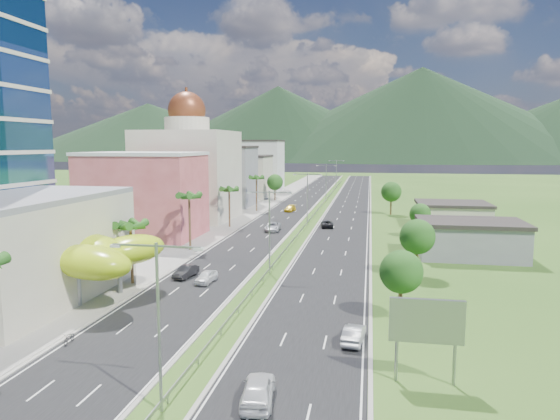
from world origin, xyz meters
The scene contains 37 objects.
ground centered at (0.00, 0.00, 0.00)m, with size 500.00×500.00×0.00m, color #2D5119.
road_left centered at (-7.50, 90.00, 0.02)m, with size 11.00×260.00×0.04m, color black.
road_right centered at (7.50, 90.00, 0.02)m, with size 11.00×260.00×0.04m, color black.
sidewalk_left centered at (-17.00, 90.00, 0.06)m, with size 7.00×260.00×0.12m, color gray.
median_guardrail centered at (0.00, 71.99, 0.62)m, with size 0.10×216.06×0.76m.
streetlight_median_a centered at (0.00, -25.00, 6.75)m, with size 6.04×0.25×11.00m.
streetlight_median_b centered at (0.00, 10.00, 6.75)m, with size 6.04×0.25×11.00m.
streetlight_median_c centered at (0.00, 50.00, 6.75)m, with size 6.04×0.25×11.00m.
streetlight_median_d centered at (0.00, 95.00, 6.75)m, with size 6.04×0.25×11.00m.
streetlight_median_e centered at (0.00, 140.00, 6.75)m, with size 6.04×0.25×11.00m.
lime_canopy centered at (-20.00, -4.00, 4.99)m, with size 18.00×15.00×7.40m.
pink_shophouse centered at (-28.00, 32.00, 7.50)m, with size 20.00×15.00×15.00m, color #BA4C4C.
domed_building centered at (-28.00, 55.00, 11.35)m, with size 20.00×20.00×28.70m.
midrise_grey centered at (-27.00, 80.00, 8.00)m, with size 16.00×15.00×16.00m, color gray.
midrise_beige centered at (-27.00, 102.00, 6.50)m, with size 16.00×15.00×13.00m, color #B9B099.
midrise_white centered at (-27.00, 125.00, 9.00)m, with size 16.00×15.00×18.00m, color silver.
billboard centered at (17.00, -18.00, 4.42)m, with size 5.20×0.35×6.20m.
shed_near centered at (28.00, 25.00, 2.50)m, with size 15.00×10.00×5.00m, color gray.
shed_far centered at (30.00, 55.00, 2.20)m, with size 14.00×12.00×4.40m, color #B9B099.
palm_tree_b centered at (-15.50, 2.00, 7.06)m, with size 3.60×3.60×8.10m.
palm_tree_c centered at (-15.50, 22.00, 8.50)m, with size 3.60×3.60×9.60m.
palm_tree_d centered at (-15.50, 45.00, 7.54)m, with size 3.60×3.60×8.60m.
palm_tree_e centered at (-15.50, 70.00, 8.31)m, with size 3.60×3.60×9.40m.
leafy_tree_lfar centered at (-15.50, 95.00, 5.58)m, with size 4.90×4.90×8.05m.
leafy_tree_ra centered at (16.00, -5.00, 4.78)m, with size 4.20×4.20×6.90m.
leafy_tree_rb centered at (19.00, 12.00, 5.18)m, with size 4.55×4.55×7.47m.
leafy_tree_rc centered at (22.00, 40.00, 4.37)m, with size 3.85×3.85×6.33m.
leafy_tree_rd centered at (18.00, 70.00, 5.58)m, with size 4.90×4.90×8.05m.
mountain_ridge centered at (60.00, 450.00, 0.00)m, with size 860.00×140.00×90.00m, color black, non-canonical shape.
car_white_near_left centered at (-6.81, 4.16, 0.76)m, with size 1.70×4.24×1.44m, color white.
car_dark_left centered at (-10.19, 6.08, 0.78)m, with size 1.58×4.52×1.49m, color black.
car_silver_mid_left centered at (-5.84, 42.00, 0.86)m, with size 2.74×5.94×1.65m, color #B5B7BD.
car_yellow_far_left centered at (-6.99, 71.04, 0.79)m, with size 2.10×5.15×1.50m, color gold.
car_white_near_right centered at (5.87, -22.88, 0.93)m, with size 2.09×5.21×1.77m, color silver.
car_silver_right centered at (11.76, -11.54, 0.78)m, with size 1.58×4.52×1.49m, color #919398.
car_dark_far_right centered at (4.32, 48.28, 0.76)m, with size 2.39×5.17×1.44m, color black.
motorcycle centered at (-12.30, -16.07, 0.62)m, with size 0.55×1.81×1.16m, color black.
Camera 1 is at (12.81, -53.18, 16.99)m, focal length 32.00 mm.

